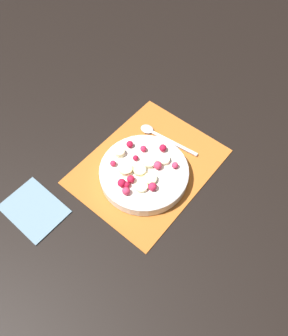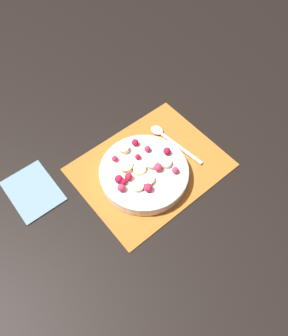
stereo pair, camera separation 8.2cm
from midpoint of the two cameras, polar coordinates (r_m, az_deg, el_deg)
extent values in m
plane|color=black|center=(0.88, -1.97, 0.03)|extent=(3.00, 3.00, 0.00)
cube|color=#B26023|center=(0.88, -1.97, 0.14)|extent=(0.38, 0.30, 0.01)
cylinder|color=white|center=(0.85, -2.78, -1.12)|extent=(0.23, 0.23, 0.03)
torus|color=white|center=(0.84, -2.82, -0.70)|extent=(0.23, 0.23, 0.01)
cylinder|color=white|center=(0.83, -2.83, -0.54)|extent=(0.21, 0.21, 0.00)
cylinder|color=#F4EAB7|center=(0.84, 0.62, 1.26)|extent=(0.04, 0.04, 0.01)
cylinder|color=beige|center=(0.83, -6.05, -0.47)|extent=(0.05, 0.05, 0.01)
cylinder|color=beige|center=(0.81, -1.83, -2.19)|extent=(0.04, 0.04, 0.01)
cylinder|color=beige|center=(0.82, -3.60, -0.65)|extent=(0.04, 0.04, 0.01)
cylinder|color=beige|center=(0.86, -7.00, 2.49)|extent=(0.04, 0.04, 0.01)
cylinder|color=beige|center=(0.80, -3.41, -3.55)|extent=(0.03, 0.03, 0.01)
cylinder|color=#F4EAB7|center=(0.83, -1.94, 0.74)|extent=(0.04, 0.04, 0.01)
sphere|color=#B21433|center=(0.84, -4.28, 1.55)|extent=(0.01, 0.01, 0.01)
sphere|color=#B21433|center=(0.80, -5.95, -3.16)|extent=(0.02, 0.02, 0.02)
sphere|color=#D12347|center=(0.86, -2.86, 3.18)|extent=(0.02, 0.02, 0.02)
sphere|color=red|center=(0.81, -5.23, -2.16)|extent=(0.02, 0.02, 0.02)
sphere|color=#DB3356|center=(0.82, -0.44, 0.26)|extent=(0.02, 0.02, 0.02)
sphere|color=#B21433|center=(0.80, -7.02, -2.68)|extent=(0.02, 0.02, 0.02)
sphere|color=#B21433|center=(0.87, -5.04, 4.12)|extent=(0.02, 0.02, 0.02)
sphere|color=#D12347|center=(0.79, -1.49, -3.50)|extent=(0.02, 0.02, 0.02)
sphere|color=#B21433|center=(0.86, 0.56, 3.31)|extent=(0.02, 0.02, 0.02)
sphere|color=#DB3356|center=(0.79, -6.12, -4.25)|extent=(0.02, 0.02, 0.02)
sphere|color=#DB3356|center=(0.83, 2.59, 0.25)|extent=(0.02, 0.02, 0.02)
sphere|color=#D12347|center=(0.84, -8.22, 0.60)|extent=(0.02, 0.02, 0.02)
cube|color=silver|center=(0.92, 2.71, 4.14)|extent=(0.02, 0.15, 0.00)
ellipsoid|color=silver|center=(0.94, -1.97, 6.63)|extent=(0.03, 0.04, 0.01)
cube|color=slate|center=(0.87, -21.24, -6.90)|extent=(0.12, 0.15, 0.01)
camera|label=1|loc=(0.04, -92.87, -4.46)|focal=35.00mm
camera|label=2|loc=(0.04, 87.13, 4.46)|focal=35.00mm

